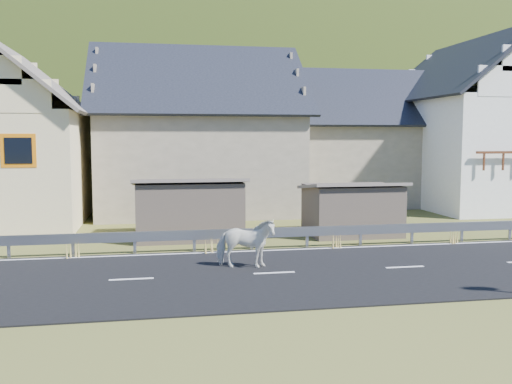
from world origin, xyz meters
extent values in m
plane|color=#45481C|center=(0.00, 0.00, 0.00)|extent=(160.00, 160.00, 0.00)
cube|color=black|center=(0.00, 0.00, 0.02)|extent=(60.00, 7.00, 0.04)
cube|color=silver|center=(0.00, 0.00, 0.04)|extent=(60.00, 6.60, 0.01)
cube|color=#93969B|center=(0.00, 3.68, 0.58)|extent=(28.00, 0.08, 0.34)
cube|color=#93969B|center=(-8.00, 3.70, 0.35)|extent=(0.10, 0.06, 0.70)
cube|color=#93969B|center=(-6.00, 3.70, 0.35)|extent=(0.10, 0.06, 0.70)
cube|color=#93969B|center=(-4.00, 3.70, 0.35)|extent=(0.10, 0.06, 0.70)
cube|color=#93969B|center=(-2.00, 3.70, 0.35)|extent=(0.10, 0.06, 0.70)
cube|color=#93969B|center=(0.00, 3.70, 0.35)|extent=(0.10, 0.06, 0.70)
cube|color=#93969B|center=(2.00, 3.70, 0.35)|extent=(0.10, 0.06, 0.70)
cube|color=#93969B|center=(4.00, 3.70, 0.35)|extent=(0.10, 0.06, 0.70)
cube|color=#93969B|center=(6.00, 3.70, 0.35)|extent=(0.10, 0.06, 0.70)
cube|color=#93969B|center=(8.00, 3.70, 0.35)|extent=(0.10, 0.06, 0.70)
cube|color=#93969B|center=(10.00, 3.70, 0.35)|extent=(0.10, 0.06, 0.70)
cube|color=brown|center=(-2.00, 6.50, 1.10)|extent=(4.30, 3.30, 2.40)
cube|color=brown|center=(4.50, 6.00, 1.00)|extent=(3.80, 2.90, 2.20)
cube|color=beige|center=(-10.00, 12.00, 2.50)|extent=(7.00, 9.00, 5.00)
cube|color=orange|center=(-8.40, 7.50, 3.40)|extent=(1.30, 0.12, 1.30)
cube|color=#9F937D|center=(-1.00, 15.00, 2.50)|extent=(10.00, 9.00, 5.00)
cube|color=#9F937D|center=(9.00, 17.00, 2.30)|extent=(9.00, 8.00, 4.60)
cube|color=white|center=(15.00, 14.00, 3.00)|extent=(8.00, 10.00, 6.00)
ellipsoid|color=#25370E|center=(5.00, 180.00, -20.00)|extent=(440.00, 280.00, 260.00)
imported|color=silver|center=(-0.70, 0.81, 0.78)|extent=(1.17, 1.89, 1.49)
camera|label=1|loc=(-3.42, -15.64, 3.91)|focal=40.00mm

